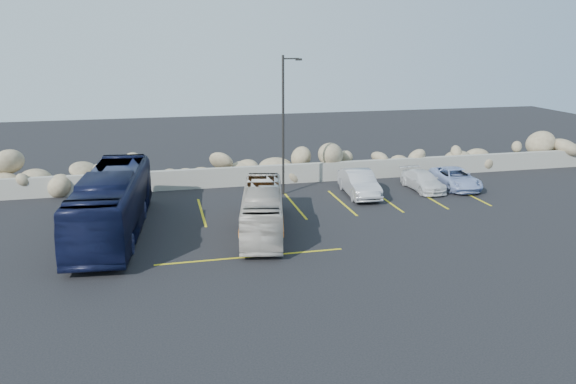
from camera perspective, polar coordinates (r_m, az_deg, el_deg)
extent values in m
plane|color=black|center=(23.85, -1.32, -6.57)|extent=(90.00, 90.00, 0.00)
cube|color=gray|center=(34.96, -5.39, 1.57)|extent=(60.00, 0.40, 1.20)
cube|color=gold|center=(30.07, -8.76, -2.02)|extent=(0.12, 5.00, 0.01)
cube|color=gold|center=(30.84, 0.72, -1.40)|extent=(0.12, 5.00, 0.01)
cube|color=gold|center=(31.57, 5.49, -1.07)|extent=(0.12, 5.00, 0.01)
cube|color=gold|center=(32.47, 9.84, -0.76)|extent=(0.12, 5.00, 0.01)
cube|color=gold|center=(33.55, 13.94, -0.47)|extent=(0.12, 5.00, 0.01)
cube|color=gold|center=(34.79, 17.76, -0.19)|extent=(0.12, 5.00, 0.01)
cube|color=gold|center=(23.86, -3.79, -6.57)|extent=(8.00, 0.12, 0.01)
cylinder|color=#2A2825|center=(32.31, -0.50, 6.64)|extent=(0.14, 0.14, 8.00)
cylinder|color=#2A2825|center=(32.05, 0.30, 13.40)|extent=(0.90, 0.08, 0.08)
cube|color=#2A2825|center=(32.16, 1.10, 13.32)|extent=(0.35, 0.18, 0.12)
imported|color=#BDB6AA|center=(26.55, -2.61, -1.81)|extent=(3.30, 7.91, 2.15)
imported|color=black|center=(27.35, -17.44, -1.09)|extent=(3.47, 10.87, 2.98)
imported|color=#B7B6BB|center=(32.94, 7.24, 0.89)|extent=(1.87, 4.55, 1.47)
imported|color=silver|center=(34.92, 13.53, 1.12)|extent=(1.65, 3.91, 1.13)
imported|color=#9AADDB|center=(35.93, 16.65, 1.35)|extent=(2.31, 4.45, 1.20)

